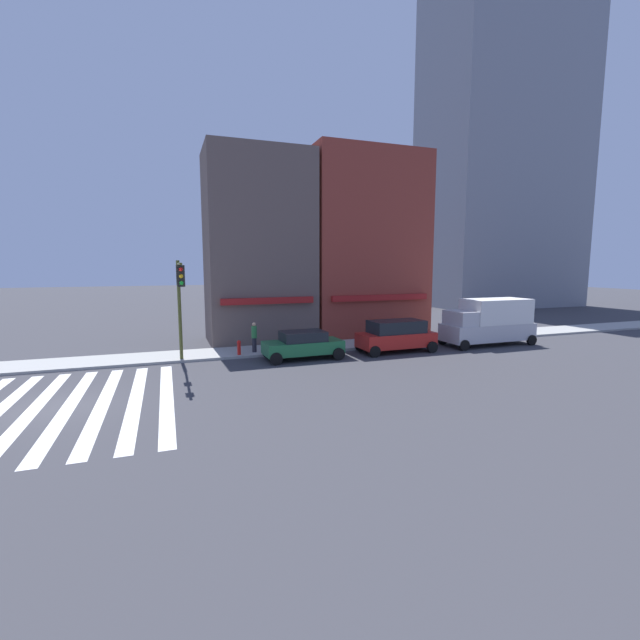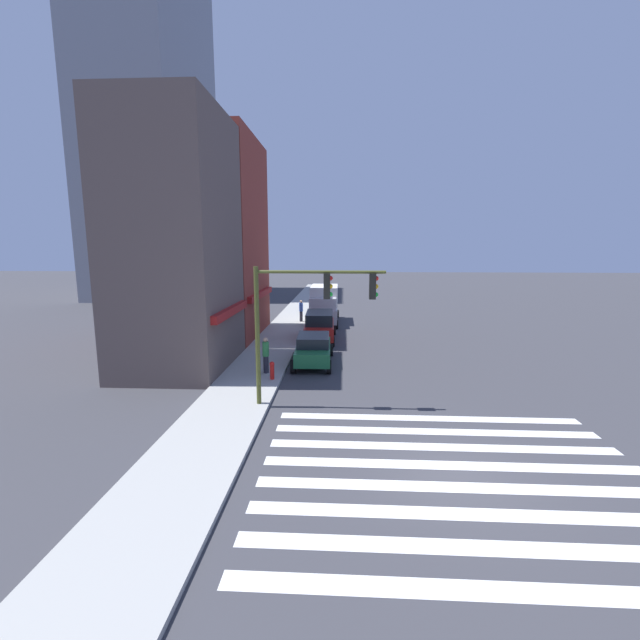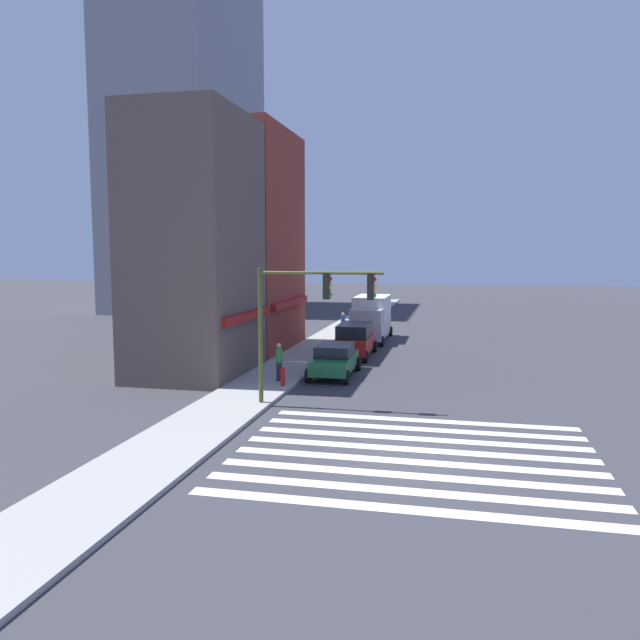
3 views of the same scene
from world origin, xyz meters
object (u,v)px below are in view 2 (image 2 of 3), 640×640
at_px(pedestrian_green_top, 266,355).
at_px(fire_hydrant, 272,369).
at_px(sedan_green, 313,349).
at_px(pedestrian_blue_shirt, 301,310).
at_px(traffic_signal, 306,306).
at_px(suv_red, 320,325).
at_px(box_truck_silver, 324,304).

height_order(pedestrian_green_top, fire_hydrant, pedestrian_green_top).
distance_m(sedan_green, pedestrian_green_top, 3.19).
distance_m(pedestrian_blue_shirt, fire_hydrant, 15.83).
bearing_deg(pedestrian_green_top, fire_hydrant, -67.85).
relative_size(traffic_signal, pedestrian_blue_shirt, 3.11).
relative_size(suv_red, box_truck_silver, 0.76).
bearing_deg(traffic_signal, sedan_green, 1.60).
xyz_separation_m(traffic_signal, box_truck_silver, (19.33, 0.18, -2.44)).
xyz_separation_m(pedestrian_blue_shirt, fire_hydrant, (-15.82, -0.19, -0.46)).
distance_m(suv_red, fire_hydrant, 9.41).
relative_size(pedestrian_green_top, fire_hydrant, 2.10).
height_order(box_truck_silver, pedestrian_blue_shirt, box_truck_silver).
distance_m(suv_red, box_truck_silver, 6.97).
xyz_separation_m(suv_red, pedestrian_blue_shirt, (6.57, 1.89, 0.04)).
distance_m(traffic_signal, sedan_green, 7.20).
height_order(box_truck_silver, fire_hydrant, box_truck_silver).
relative_size(sedan_green, box_truck_silver, 0.72).
height_order(sedan_green, fire_hydrant, sedan_green).
height_order(suv_red, pedestrian_blue_shirt, suv_red).
distance_m(traffic_signal, suv_red, 12.75).
xyz_separation_m(box_truck_silver, pedestrian_green_top, (-15.21, 2.16, -0.51)).
bearing_deg(pedestrian_blue_shirt, pedestrian_green_top, 95.16).
height_order(traffic_signal, pedestrian_blue_shirt, traffic_signal).
distance_m(pedestrian_green_top, pedestrian_blue_shirt, 14.84).
xyz_separation_m(pedestrian_green_top, pedestrian_blue_shirt, (14.84, -0.27, 0.00)).
bearing_deg(sedan_green, box_truck_silver, -1.62).
height_order(suv_red, fire_hydrant, suv_red).
xyz_separation_m(suv_red, box_truck_silver, (6.94, -0.00, 0.56)).
xyz_separation_m(traffic_signal, suv_red, (12.39, 0.18, -2.99)).
bearing_deg(traffic_signal, suv_red, 0.84).
height_order(box_truck_silver, pedestrian_green_top, box_truck_silver).
height_order(sedan_green, pedestrian_green_top, pedestrian_green_top).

